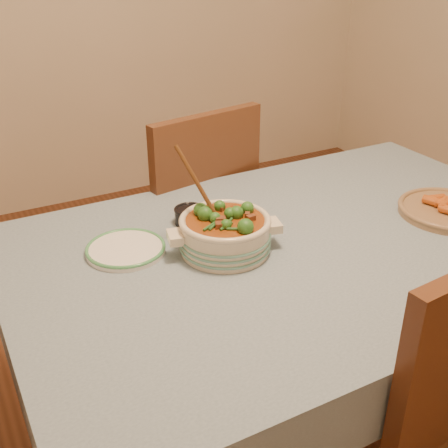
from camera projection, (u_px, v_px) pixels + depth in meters
name	position (u px, v px, depth m)	size (l,w,h in m)	color
floor	(290.00, 428.00, 1.98)	(4.50, 4.50, 0.00)	#4E2716
dining_table	(302.00, 267.00, 1.67)	(1.68, 1.08, 0.76)	brown
stew_casserole	(225.00, 231.00, 1.55)	(0.32, 0.30, 0.30)	beige
white_plate	(126.00, 249.00, 1.56)	(0.27, 0.27, 0.02)	white
condiment_bowl	(190.00, 215.00, 1.71)	(0.12, 0.12, 0.05)	black
fried_plate	(448.00, 209.00, 1.77)	(0.35, 0.35, 0.05)	#936D51
chair_far	(190.00, 213.00, 2.22)	(0.54, 0.54, 0.99)	#57311A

